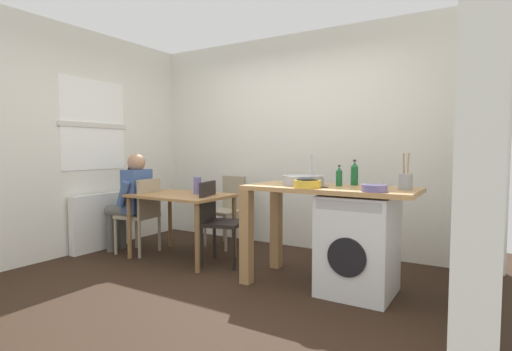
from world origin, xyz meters
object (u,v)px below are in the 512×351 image
at_px(bottle_squat_brown, 354,174).
at_px(colander, 374,188).
at_px(bottle_tall_green, 339,177).
at_px(utensil_crock, 405,181).
at_px(chair_opposite, 217,218).
at_px(mixing_bowl, 307,183).
at_px(vase, 197,185).
at_px(washing_machine, 358,244).
at_px(dining_table, 182,203).
at_px(chair_person_seat, 142,211).
at_px(seated_person, 132,197).
at_px(chair_spare_by_wall, 229,207).

relative_size(bottle_squat_brown, colander, 1.18).
height_order(bottle_tall_green, utensil_crock, utensil_crock).
bearing_deg(bottle_tall_green, chair_opposite, 179.83).
bearing_deg(mixing_bowl, vase, 167.11).
xyz_separation_m(washing_machine, mixing_bowl, (-0.39, -0.20, 0.53)).
distance_m(dining_table, chair_person_seat, 0.57).
distance_m(mixing_bowl, colander, 0.58).
distance_m(seated_person, mixing_bowl, 2.39).
bearing_deg(chair_spare_by_wall, dining_table, 88.92).
relative_size(chair_opposite, bottle_tall_green, 4.75).
xyz_separation_m(bottle_tall_green, utensil_crock, (0.57, -0.02, -0.02)).
distance_m(seated_person, colander, 2.97).
relative_size(bottle_tall_green, utensil_crock, 0.63).
bearing_deg(bottle_squat_brown, mixing_bowl, -121.61).
distance_m(bottle_tall_green, mixing_bowl, 0.34).
relative_size(dining_table, washing_machine, 1.28).
relative_size(bottle_squat_brown, mixing_bowl, 0.99).
relative_size(chair_opposite, mixing_bowl, 3.78).
height_order(chair_person_seat, chair_spare_by_wall, same).
distance_m(bottle_squat_brown, mixing_bowl, 0.53).
height_order(bottle_squat_brown, mixing_bowl, bottle_squat_brown).
distance_m(chair_person_seat, seated_person, 0.23).
bearing_deg(mixing_bowl, washing_machine, 26.70).
bearing_deg(bottle_squat_brown, chair_opposite, -173.46).
bearing_deg(vase, seated_person, -166.21).
relative_size(seated_person, vase, 6.07).
bearing_deg(bottle_tall_green, seated_person, -176.95).
bearing_deg(bottle_tall_green, dining_table, -179.19).
height_order(mixing_bowl, vase, mixing_bowl).
bearing_deg(vase, bottle_tall_green, -2.47).
bearing_deg(colander, vase, 170.07).
bearing_deg(seated_person, dining_table, -87.82).
bearing_deg(colander, chair_person_seat, 176.40).
bearing_deg(utensil_crock, chair_spare_by_wall, 161.61).
height_order(chair_person_seat, bottle_tall_green, bottle_tall_green).
bearing_deg(mixing_bowl, chair_opposite, 166.86).
xyz_separation_m(seated_person, mixing_bowl, (2.37, -0.14, 0.29)).
bearing_deg(utensil_crock, bottle_tall_green, 177.66).
distance_m(washing_machine, colander, 0.59).
bearing_deg(utensil_crock, bottle_squat_brown, 158.14).
height_order(washing_machine, vase, vase).
height_order(dining_table, bottle_tall_green, bottle_tall_green).
relative_size(chair_person_seat, colander, 4.50).
bearing_deg(vase, bottle_squat_brown, 3.14).
xyz_separation_m(dining_table, bottle_squat_brown, (1.94, 0.20, 0.38)).
bearing_deg(seated_person, washing_machine, -95.42).
bearing_deg(chair_spare_by_wall, utensil_crock, 168.54).
height_order(chair_spare_by_wall, bottle_squat_brown, bottle_squat_brown).
xyz_separation_m(chair_spare_by_wall, utensil_crock, (2.32, -0.77, 0.48)).
height_order(dining_table, chair_spare_by_wall, chair_spare_by_wall).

